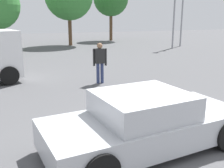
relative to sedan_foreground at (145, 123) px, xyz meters
The scene contains 3 objects.
ground_plane 0.70m from the sedan_foreground, 14.17° to the right, with size 80.00×80.00×0.00m, color #515154.
sedan_foreground is the anchor object (origin of this frame).
pedestrian 5.69m from the sedan_foreground, 81.31° to the left, with size 0.56×0.30×1.66m.
Camera 1 is at (-2.84, -4.45, 2.70)m, focal length 42.61 mm.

